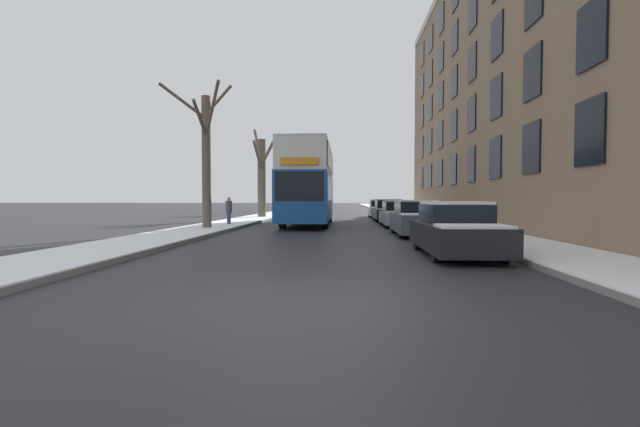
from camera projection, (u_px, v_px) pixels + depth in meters
ground_plane at (302, 303)px, 6.03m from camera, size 320.00×320.00×0.00m
sidewalk_left at (298, 209)px, 59.25m from camera, size 2.68×130.00×0.16m
sidewalk_right at (383, 209)px, 58.57m from camera, size 2.68×130.00×0.16m
terrace_facade_right at (562, 68)px, 21.87m from camera, size 9.10×36.89×16.36m
bare_tree_left_0 at (206, 155)px, 19.51m from camera, size 2.71×2.67×6.85m
bare_tree_left_1 at (262, 175)px, 32.04m from camera, size 2.30×4.55×6.97m
bare_tree_left_2 at (288, 175)px, 46.11m from camera, size 2.42×2.48×7.44m
bare_tree_left_3 at (300, 181)px, 58.11m from camera, size 2.35×1.96×8.71m
double_decker_bus at (309, 181)px, 24.36m from camera, size 2.50×10.47×4.42m
parked_car_0 at (455, 230)px, 11.09m from camera, size 1.73×4.21×1.40m
parked_car_1 at (416, 219)px, 17.13m from camera, size 1.75×4.09×1.43m
parked_car_2 at (399, 214)px, 22.82m from camera, size 1.76×4.54×1.43m
parked_car_3 at (388, 211)px, 28.29m from camera, size 1.83×4.45×1.47m
parked_car_4 at (380, 209)px, 34.50m from camera, size 1.83×4.35×1.45m
pedestrian_left_sidewalk at (229, 210)px, 22.59m from camera, size 0.34×0.34×1.58m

